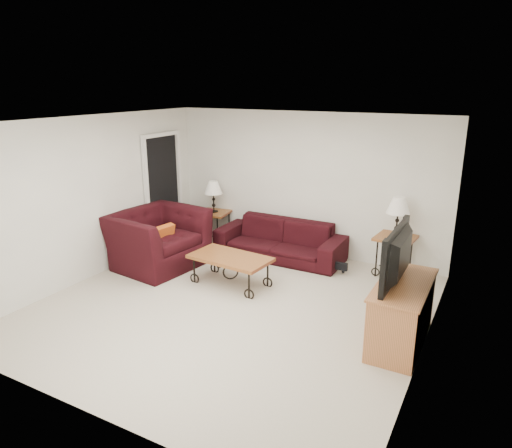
{
  "coord_description": "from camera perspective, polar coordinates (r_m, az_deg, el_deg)",
  "views": [
    {
      "loc": [
        3.07,
        -4.99,
        2.95
      ],
      "look_at": [
        0.0,
        0.7,
        1.0
      ],
      "focal_mm": 32.83,
      "sensor_mm": 36.0,
      "label": 1
    }
  ],
  "objects": [
    {
      "name": "wall_left",
      "position": [
        7.67,
        -19.31,
        3.02
      ],
      "size": [
        0.02,
        5.0,
        2.5
      ],
      "primitive_type": "cube",
      "color": "silver",
      "rests_on": "ground"
    },
    {
      "name": "side_table_left",
      "position": [
        9.04,
        -5.1,
        -0.34
      ],
      "size": [
        0.62,
        0.62,
        0.6
      ],
      "primitive_type": "cube",
      "rotation": [
        0.0,
        0.0,
        0.15
      ],
      "color": "brown",
      "rests_on": "ground"
    },
    {
      "name": "backpack",
      "position": [
        7.67,
        10.63,
        -4.6
      ],
      "size": [
        0.34,
        0.29,
        0.38
      ],
      "primitive_type": "ellipsoid",
      "rotation": [
        0.0,
        0.0,
        -0.26
      ],
      "color": "black",
      "rests_on": "ground"
    },
    {
      "name": "coffee_table",
      "position": [
        7.14,
        -3.12,
        -5.66
      ],
      "size": [
        1.27,
        0.76,
        0.45
      ],
      "primitive_type": "cube",
      "rotation": [
        0.0,
        0.0,
        -0.09
      ],
      "color": "brown",
      "rests_on": "ground"
    },
    {
      "name": "television",
      "position": [
        5.53,
        17.74,
        -3.75
      ],
      "size": [
        0.15,
        1.14,
        0.65
      ],
      "primitive_type": "imported",
      "rotation": [
        0.0,
        0.0,
        -1.57
      ],
      "color": "black",
      "rests_on": "tv_stand"
    },
    {
      "name": "throw_pillow",
      "position": [
        7.81,
        -11.32,
        -1.69
      ],
      "size": [
        0.16,
        0.43,
        0.42
      ],
      "primitive_type": "cube",
      "rotation": [
        0.0,
        0.0,
        1.45
      ],
      "color": "red",
      "rests_on": "armchair"
    },
    {
      "name": "ground",
      "position": [
        6.56,
        -2.95,
        -9.97
      ],
      "size": [
        5.0,
        5.0,
        0.0
      ],
      "primitive_type": "plane",
      "color": "beige",
      "rests_on": "ground"
    },
    {
      "name": "wall_front",
      "position": [
        4.3,
        -20.87,
        -7.69
      ],
      "size": [
        5.0,
        0.02,
        2.5
      ],
      "primitive_type": "cube",
      "color": "silver",
      "rests_on": "ground"
    },
    {
      "name": "armchair",
      "position": [
        7.95,
        -11.9,
        -1.8
      ],
      "size": [
        1.42,
        1.57,
        0.93
      ],
      "primitive_type": "imported",
      "rotation": [
        0.0,
        0.0,
        1.45
      ],
      "color": "black",
      "rests_on": "ground"
    },
    {
      "name": "side_table_right",
      "position": [
        7.78,
        16.46,
        -3.71
      ],
      "size": [
        0.63,
        0.63,
        0.64
      ],
      "primitive_type": "cube",
      "rotation": [
        0.0,
        0.0,
        -0.09
      ],
      "color": "brown",
      "rests_on": "ground"
    },
    {
      "name": "wall_right",
      "position": [
        5.3,
        20.66,
        -3.05
      ],
      "size": [
        0.02,
        5.0,
        2.5
      ],
      "primitive_type": "cube",
      "color": "silver",
      "rests_on": "ground"
    },
    {
      "name": "lamp_left",
      "position": [
        8.88,
        -5.2,
        3.34
      ],
      "size": [
        0.39,
        0.39,
        0.6
      ],
      "primitive_type": null,
      "rotation": [
        0.0,
        0.0,
        0.15
      ],
      "color": "black",
      "rests_on": "side_table_left"
    },
    {
      "name": "lamp_right",
      "position": [
        7.59,
        16.85,
        0.8
      ],
      "size": [
        0.39,
        0.39,
        0.64
      ],
      "primitive_type": null,
      "rotation": [
        0.0,
        0.0,
        -0.09
      ],
      "color": "black",
      "rests_on": "side_table_right"
    },
    {
      "name": "sofa",
      "position": [
        8.18,
        2.9,
        -1.93
      ],
      "size": [
        2.23,
        0.87,
        0.65
      ],
      "primitive_type": "imported",
      "color": "black",
      "rests_on": "ground"
    },
    {
      "name": "wall_back",
      "position": [
        8.27,
        5.95,
        4.84
      ],
      "size": [
        5.0,
        0.02,
        2.5
      ],
      "primitive_type": "cube",
      "color": "silver",
      "rests_on": "ground"
    },
    {
      "name": "photo_frame_left",
      "position": [
        8.9,
        -6.49,
        1.69
      ],
      "size": [
        0.12,
        0.05,
        0.1
      ],
      "primitive_type": "cube",
      "rotation": [
        0.0,
        0.0,
        0.33
      ],
      "color": "black",
      "rests_on": "side_table_left"
    },
    {
      "name": "doorway",
      "position": [
        8.86,
        -11.24,
        3.89
      ],
      "size": [
        0.08,
        0.94,
        2.04
      ],
      "primitive_type": "cube",
      "color": "black",
      "rests_on": "ground"
    },
    {
      "name": "ceiling",
      "position": [
        5.87,
        -3.32,
        12.36
      ],
      "size": [
        5.0,
        5.0,
        0.0
      ],
      "primitive_type": "plane",
      "color": "white",
      "rests_on": "wall_back"
    },
    {
      "name": "tv_stand",
      "position": [
        5.8,
        17.31,
        -10.34
      ],
      "size": [
        0.53,
        1.27,
        0.76
      ],
      "primitive_type": "cube",
      "color": "#C7754A",
      "rests_on": "ground"
    },
    {
      "name": "photo_frame_right",
      "position": [
        7.5,
        17.56,
        -1.58
      ],
      "size": [
        0.13,
        0.05,
        0.11
      ],
      "primitive_type": "cube",
      "rotation": [
        0.0,
        0.0,
        -0.3
      ],
      "color": "black",
      "rests_on": "side_table_right"
    }
  ]
}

